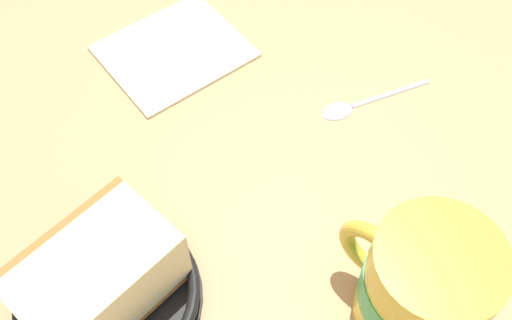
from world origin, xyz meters
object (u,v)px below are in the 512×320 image
at_px(cake_slice, 97,277).
at_px(tea_mug, 424,286).
at_px(small_plate, 109,296).
at_px(teaspoon, 354,104).
at_px(folded_napkin, 174,50).

bearing_deg(cake_slice, tea_mug, -36.43).
height_order(small_plate, teaspoon, small_plate).
bearing_deg(small_plate, cake_slice, 102.92).
bearing_deg(teaspoon, tea_mug, -116.96).
xyz_separation_m(tea_mug, folded_napkin, (-0.01, 0.33, -0.05)).
relative_size(tea_mug, teaspoon, 1.02).
relative_size(tea_mug, folded_napkin, 0.86).
bearing_deg(cake_slice, teaspoon, 9.24).
relative_size(cake_slice, tea_mug, 1.09).
bearing_deg(cake_slice, folded_napkin, 49.61).
distance_m(tea_mug, folded_napkin, 0.33).
xyz_separation_m(small_plate, tea_mug, (0.18, -0.13, 0.04)).
bearing_deg(cake_slice, small_plate, -77.08).
bearing_deg(folded_napkin, cake_slice, -130.39).
bearing_deg(small_plate, teaspoon, 9.81).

